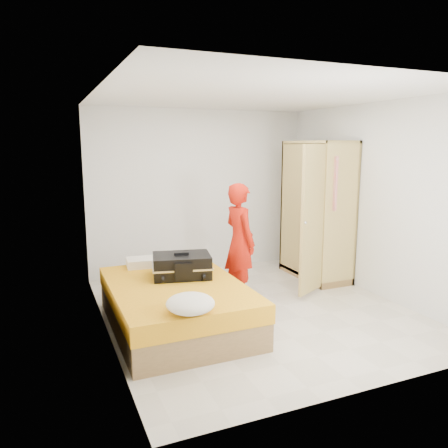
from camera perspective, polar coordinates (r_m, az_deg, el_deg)
name	(u,v)px	position (r m, az deg, el deg)	size (l,w,h in m)	color
room	(257,207)	(5.26, 4.27, 2.20)	(4.00, 4.02, 2.60)	beige
bed	(176,305)	(5.06, -6.24, -10.45)	(1.42, 2.02, 0.50)	olive
wardrobe	(316,214)	(6.77, 11.98, 1.22)	(1.11, 1.45, 2.10)	tan
person	(240,242)	(5.77, 2.07, -2.34)	(0.57, 0.37, 1.55)	red
suitcase	(182,266)	(5.20, -5.54, -5.45)	(0.78, 0.64, 0.30)	black
round_cushion	(190,304)	(4.13, -4.41, -10.32)	(0.46, 0.46, 0.17)	white
pillow	(150,262)	(5.73, -9.65, -4.88)	(0.59, 0.30, 0.11)	white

